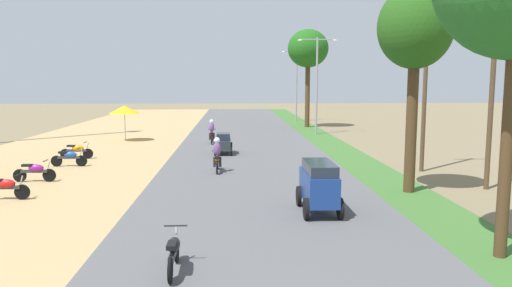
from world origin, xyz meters
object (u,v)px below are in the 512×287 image
Objects in this scene: parked_motorbike_sixth at (77,150)px; streetlamp_mid at (297,80)px; motorbike_ahead_fifth at (212,132)px; car_hatchback_charcoal at (223,143)px; parked_motorbike_fourth at (35,171)px; utility_pole_far at (426,63)px; utility_pole_near at (493,67)px; median_tree_second at (415,31)px; motorbike_ahead_fourth at (217,156)px; motorbike_ahead_third at (174,250)px; parked_motorbike_third at (5,187)px; streetlamp_near at (317,79)px; median_tree_third at (308,49)px; vendor_umbrella at (124,110)px; parked_motorbike_fifth at (69,157)px; car_van_blue at (319,184)px.

streetlamp_mid reaches higher than parked_motorbike_sixth.
streetlamp_mid is 4.16× the size of motorbike_ahead_fifth.
car_hatchback_charcoal reaches higher than parked_motorbike_sixth.
utility_pole_far reaches higher than parked_motorbike_fourth.
utility_pole_near is 4.71× the size of car_hatchback_charcoal.
median_tree_second is 10.31m from motorbike_ahead_fourth.
utility_pole_far reaches higher than motorbike_ahead_third.
motorbike_ahead_fifth is at bearing 66.35° from parked_motorbike_third.
median_tree_third is at bearing 88.50° from streetlamp_near.
utility_pole_far is at bearing 6.28° from parked_motorbike_fourth.
vendor_umbrella is 0.25× the size of utility_pole_far.
motorbike_ahead_third is 1.00× the size of motorbike_ahead_fifth.
motorbike_ahead_fifth is (6.80, 8.65, 0.30)m from parked_motorbike_fifth.
parked_motorbike_fourth is 24.08m from streetlamp_near.
car_hatchback_charcoal is (-7.32, -10.72, -3.75)m from streetlamp_near.
parked_motorbike_fourth is at bearing -129.87° from streetlamp_near.
parked_motorbike_sixth is 8.18m from car_hatchback_charcoal.
utility_pole_near is 3.92× the size of car_van_blue.
vendor_umbrella is 1.40× the size of motorbike_ahead_fourth.
parked_motorbike_fourth is 1.00× the size of motorbike_ahead_fifth.
parked_motorbike_fifth is at bearing 86.64° from parked_motorbike_fourth.
median_tree_second reaches higher than parked_motorbike_sixth.
motorbike_ahead_fourth is at bearing -86.21° from motorbike_ahead_fifth.
median_tree_third reaches higher than parked_motorbike_fifth.
car_hatchback_charcoal is at bearing -79.71° from motorbike_ahead_fifth.
utility_pole_far is 5.55× the size of motorbike_ahead_third.
median_tree_third is (15.55, 17.85, 6.63)m from parked_motorbike_sixth.
utility_pole_near is (3.39, 0.57, -1.31)m from median_tree_second.
motorbike_ahead_fourth is (-3.54, 7.29, -0.17)m from car_van_blue.
utility_pole_far reaches higher than streetlamp_near.
parked_motorbike_third is 17.50m from vendor_umbrella.
parked_motorbike_third is at bearing -113.89° from streetlamp_mid.
median_tree_second reaches higher than streetlamp_mid.
parked_motorbike_fourth is 1.00× the size of parked_motorbike_sixth.
motorbike_ahead_third is (6.92, -7.09, 0.02)m from parked_motorbike_third.
parked_motorbike_fourth is 7.94m from motorbike_ahead_fourth.
median_tree_third is at bearing 53.27° from parked_motorbike_fifth.
parked_motorbike_fourth is at bearing 173.81° from utility_pole_near.
utility_pole_near reaches higher than vendor_umbrella.
streetlamp_near reaches higher than parked_motorbike_third.
parked_motorbike_fourth is 34.54m from streetlamp_mid.
parked_motorbike_fifth is 1.00× the size of motorbike_ahead_fourth.
streetlamp_mid is (15.01, 27.01, 3.84)m from parked_motorbike_fifth.
car_van_blue reaches higher than motorbike_ahead_fifth.
motorbike_ahead_fourth is 1.00× the size of motorbike_ahead_fifth.
streetlamp_mid is 42.00m from motorbike_ahead_third.
streetlamp_near reaches higher than parked_motorbike_fifth.
motorbike_ahead_third is (6.89, -14.03, 0.02)m from parked_motorbike_fifth.
motorbike_ahead_fifth is (-8.21, -18.36, -3.54)m from streetlamp_mid.
car_hatchback_charcoal is at bearing -124.32° from streetlamp_near.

